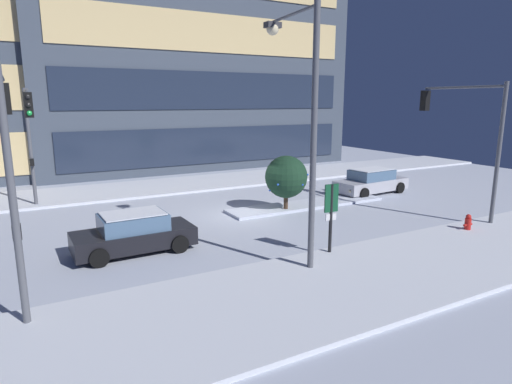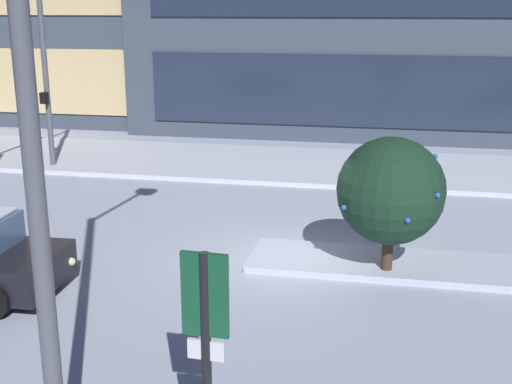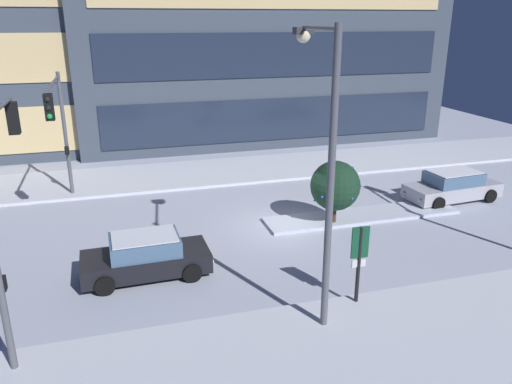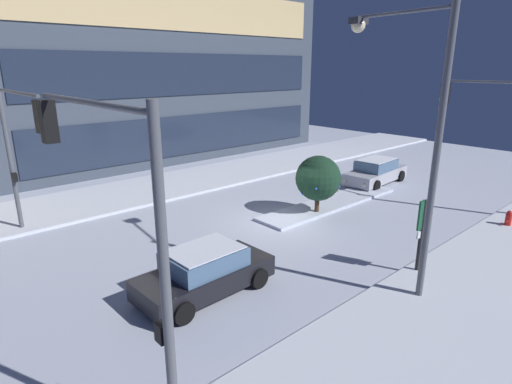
% 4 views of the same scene
% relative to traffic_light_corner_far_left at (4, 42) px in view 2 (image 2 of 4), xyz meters
% --- Properties ---
extents(ground, '(52.00, 52.00, 0.00)m').
position_rel_traffic_light_corner_far_left_xyz_m(ground, '(8.87, -4.67, -4.28)').
color(ground, silver).
extents(curb_strip_far, '(52.00, 5.20, 0.14)m').
position_rel_traffic_light_corner_far_left_xyz_m(curb_strip_far, '(8.87, 4.03, -4.21)').
color(curb_strip_far, silver).
rests_on(curb_strip_far, ground).
extents(median_strip, '(9.00, 1.80, 0.14)m').
position_rel_traffic_light_corner_far_left_xyz_m(median_strip, '(12.70, -4.53, -4.21)').
color(median_strip, silver).
rests_on(median_strip, ground).
extents(traffic_light_corner_far_left, '(0.32, 5.76, 6.14)m').
position_rel_traffic_light_corner_far_left_xyz_m(traffic_light_corner_far_left, '(0.00, 0.00, 0.00)').
color(traffic_light_corner_far_left, '#565960').
rests_on(traffic_light_corner_far_left, ground).
extents(parking_info_sign, '(0.55, 0.12, 2.64)m').
position_rel_traffic_light_corner_far_left_xyz_m(parking_info_sign, '(9.00, -11.14, -2.60)').
color(parking_info_sign, black).
rests_on(parking_info_sign, ground).
extents(decorated_tree_median, '(2.13, 2.13, 2.84)m').
position_rel_traffic_light_corner_far_left_xyz_m(decorated_tree_median, '(11.06, -4.98, -2.51)').
color(decorated_tree_median, '#473323').
rests_on(decorated_tree_median, ground).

